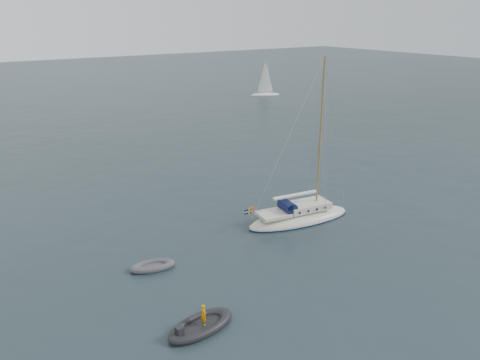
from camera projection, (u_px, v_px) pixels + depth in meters
ground at (264, 230)px, 34.52m from camera, size 300.00×300.00×0.00m
sailboat at (300, 209)px, 35.72m from camera, size 9.03×2.71×12.85m
dinghy at (153, 266)px, 29.18m from camera, size 2.84×1.28×0.41m
rib at (201, 325)px, 23.58m from camera, size 3.83×1.74×1.36m
distant_yacht_b at (265, 79)px, 90.40m from camera, size 5.70×3.04×7.55m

